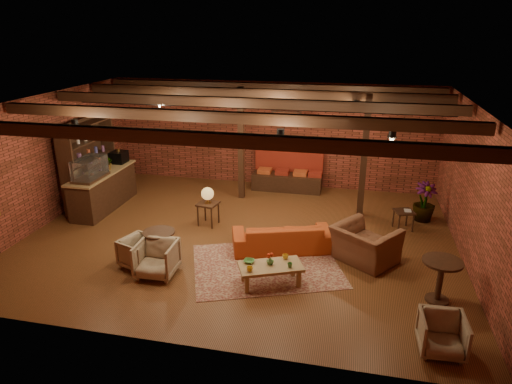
% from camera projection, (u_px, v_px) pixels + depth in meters
% --- Properties ---
extents(floor, '(10.00, 10.00, 0.00)m').
position_uv_depth(floor, '(239.00, 237.00, 10.94)').
color(floor, '#3B260E').
rests_on(floor, ground).
extents(ceiling, '(10.00, 8.00, 0.02)m').
position_uv_depth(ceiling, '(238.00, 103.00, 9.83)').
color(ceiling, black).
rests_on(ceiling, wall_back).
extents(wall_back, '(10.00, 0.02, 3.20)m').
position_uv_depth(wall_back, '(271.00, 134.00, 14.05)').
color(wall_back, maroon).
rests_on(wall_back, ground).
extents(wall_front, '(10.00, 0.02, 3.20)m').
position_uv_depth(wall_front, '(171.00, 255.00, 6.73)').
color(wall_front, maroon).
rests_on(wall_front, ground).
extents(wall_left, '(0.02, 8.00, 3.20)m').
position_uv_depth(wall_left, '(45.00, 160.00, 11.40)').
color(wall_left, maroon).
rests_on(wall_left, ground).
extents(wall_right, '(0.02, 8.00, 3.20)m').
position_uv_depth(wall_right, '(474.00, 190.00, 9.38)').
color(wall_right, maroon).
rests_on(wall_right, ground).
extents(ceiling_beams, '(9.80, 6.40, 0.22)m').
position_uv_depth(ceiling_beams, '(238.00, 109.00, 9.88)').
color(ceiling_beams, black).
rests_on(ceiling_beams, ceiling).
extents(ceiling_pipe, '(9.60, 0.12, 0.12)m').
position_uv_depth(ceiling_pipe, '(254.00, 107.00, 11.42)').
color(ceiling_pipe, black).
rests_on(ceiling_pipe, ceiling).
extents(post_left, '(0.16, 0.16, 3.20)m').
position_uv_depth(post_left, '(241.00, 144.00, 12.89)').
color(post_left, black).
rests_on(post_left, ground).
extents(post_right, '(0.16, 0.16, 3.20)m').
position_uv_depth(post_right, '(364.00, 157.00, 11.65)').
color(post_right, black).
rests_on(post_right, ground).
extents(service_counter, '(0.80, 2.50, 1.60)m').
position_uv_depth(service_counter, '(103.00, 180.00, 12.41)').
color(service_counter, black).
rests_on(service_counter, ground).
extents(plant_counter, '(0.35, 0.39, 0.30)m').
position_uv_depth(plant_counter, '(108.00, 164.00, 12.43)').
color(plant_counter, '#337F33').
rests_on(plant_counter, service_counter).
extents(shelving_hutch, '(0.52, 2.00, 2.40)m').
position_uv_depth(shelving_hutch, '(90.00, 164.00, 12.45)').
color(shelving_hutch, black).
rests_on(shelving_hutch, ground).
extents(banquette, '(2.10, 0.70, 1.00)m').
position_uv_depth(banquette, '(287.00, 174.00, 13.90)').
color(banquette, maroon).
rests_on(banquette, ground).
extents(service_sign, '(0.86, 0.06, 0.30)m').
position_uv_depth(service_sign, '(286.00, 116.00, 12.85)').
color(service_sign, '#EB4417').
rests_on(service_sign, ceiling).
extents(ceiling_spotlights, '(6.40, 4.40, 0.28)m').
position_uv_depth(ceiling_spotlights, '(238.00, 119.00, 9.95)').
color(ceiling_spotlights, black).
rests_on(ceiling_spotlights, ceiling).
extents(rug, '(3.64, 3.23, 0.01)m').
position_uv_depth(rug, '(266.00, 265.00, 9.64)').
color(rug, maroon).
rests_on(rug, floor).
extents(sofa, '(2.37, 1.52, 0.65)m').
position_uv_depth(sofa, '(282.00, 236.00, 10.23)').
color(sofa, '#A23B16').
rests_on(sofa, floor).
extents(coffee_table, '(1.36, 1.04, 0.67)m').
position_uv_depth(coffee_table, '(270.00, 267.00, 8.84)').
color(coffee_table, olive).
rests_on(coffee_table, floor).
extents(side_table_lamp, '(0.55, 0.55, 1.00)m').
position_uv_depth(side_table_lamp, '(208.00, 197.00, 11.36)').
color(side_table_lamp, black).
rests_on(side_table_lamp, floor).
extents(round_table_left, '(0.67, 0.67, 0.70)m').
position_uv_depth(round_table_left, '(159.00, 241.00, 9.66)').
color(round_table_left, black).
rests_on(round_table_left, floor).
extents(armchair_a, '(0.83, 0.86, 0.70)m').
position_uv_depth(armchair_a, '(139.00, 251.00, 9.52)').
color(armchair_a, '#C2B396').
rests_on(armchair_a, floor).
extents(armchair_b, '(0.79, 0.74, 0.79)m').
position_uv_depth(armchair_b, '(156.00, 257.00, 9.18)').
color(armchair_b, '#C2B396').
rests_on(armchair_b, floor).
extents(armchair_right, '(1.46, 1.37, 1.07)m').
position_uv_depth(armchair_right, '(366.00, 239.00, 9.64)').
color(armchair_right, brown).
rests_on(armchair_right, floor).
extents(side_table_book, '(0.56, 0.56, 0.51)m').
position_uv_depth(side_table_book, '(404.00, 212.00, 11.20)').
color(side_table_book, black).
rests_on(side_table_book, floor).
extents(round_table_right, '(0.71, 0.71, 0.83)m').
position_uv_depth(round_table_right, '(441.00, 274.00, 8.23)').
color(round_table_right, black).
rests_on(round_table_right, floor).
extents(armchair_far, '(0.69, 0.65, 0.69)m').
position_uv_depth(armchair_far, '(442.00, 333.00, 7.01)').
color(armchair_far, '#C2B396').
rests_on(armchair_far, floor).
extents(plant_tall, '(2.16, 2.16, 3.06)m').
position_uv_depth(plant_tall, '(430.00, 164.00, 11.34)').
color(plant_tall, '#4C7F4C').
rests_on(plant_tall, floor).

